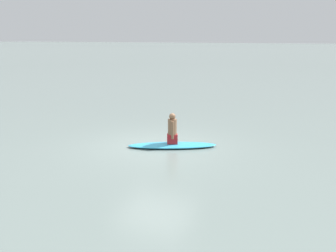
% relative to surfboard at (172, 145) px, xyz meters
% --- Properties ---
extents(ground_plane, '(400.00, 400.00, 0.00)m').
position_rel_surfboard_xyz_m(ground_plane, '(-0.09, 0.57, -0.06)').
color(ground_plane, slate).
extents(surfboard, '(1.95, 2.86, 0.12)m').
position_rel_surfboard_xyz_m(surfboard, '(0.00, 0.00, 0.00)').
color(surfboard, '#339EC6').
rests_on(surfboard, ground).
extents(person_paddler, '(0.42, 0.41, 0.98)m').
position_rel_surfboard_xyz_m(person_paddler, '(-0.00, 0.00, 0.51)').
color(person_paddler, '#A51E23').
rests_on(person_paddler, surfboard).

